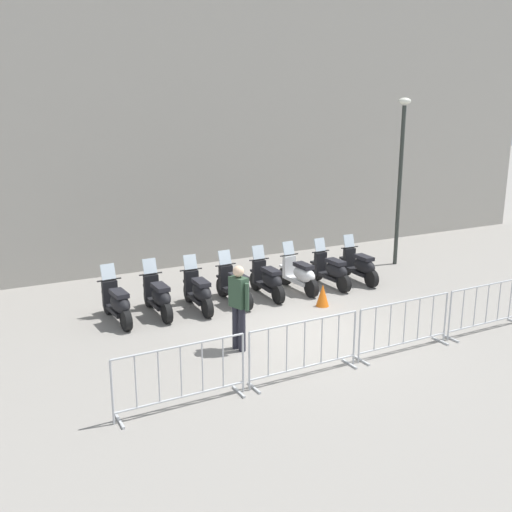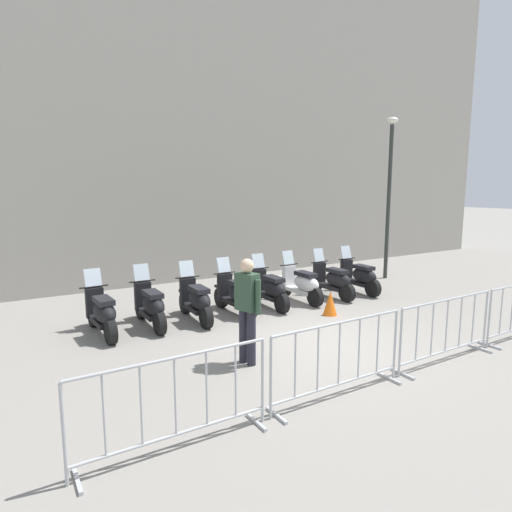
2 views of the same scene
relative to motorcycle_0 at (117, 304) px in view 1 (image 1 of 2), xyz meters
The scene contains 16 objects.
ground_plane 4.22m from the motorcycle_0, 34.20° to the right, with size 120.00×120.00×0.00m, color gray.
motorcycle_0 is the anchor object (origin of this frame).
motorcycle_1 0.96m from the motorcycle_0, ahead, with size 0.56×1.72×1.24m.
motorcycle_2 1.92m from the motorcycle_0, ahead, with size 0.56×1.72×1.24m.
motorcycle_3 2.90m from the motorcycle_0, ahead, with size 0.56×1.73×1.24m.
motorcycle_4 3.85m from the motorcycle_0, ahead, with size 0.56×1.72×1.24m.
motorcycle_5 4.83m from the motorcycle_0, ahead, with size 0.56×1.73×1.24m.
motorcycle_6 5.79m from the motorcycle_0, ahead, with size 0.56×1.73×1.24m.
motorcycle_7 6.75m from the motorcycle_0, ahead, with size 0.56×1.72×1.24m.
barrier_segment_0 4.22m from the motorcycle_0, 89.10° to the right, with size 2.23×0.52×1.07m.
barrier_segment_1 4.77m from the motorcycle_0, 59.97° to the right, with size 2.23×0.52×1.07m.
barrier_segment_2 6.19m from the motorcycle_0, 40.59° to the right, with size 2.23×0.52×1.07m.
barrier_segment_3 8.05m from the motorcycle_0, 29.27° to the right, with size 2.23×0.52×1.07m.
street_lamp 9.38m from the motorcycle_0, ahead, with size 0.36×0.36×4.99m.
officer_near_row_end 3.16m from the motorcycle_0, 54.06° to the right, with size 0.33×0.52×1.73m.
traffic_cone 4.85m from the motorcycle_0, 12.11° to the right, with size 0.32×0.32×0.55m, color orange.
Camera 1 is at (-5.97, -9.88, 4.62)m, focal length 40.25 mm.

